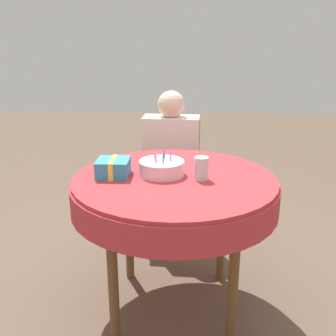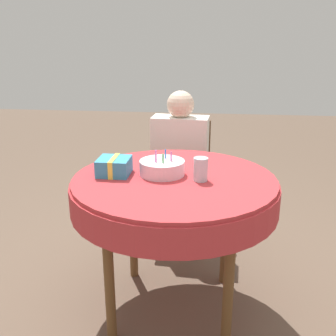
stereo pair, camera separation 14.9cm
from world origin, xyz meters
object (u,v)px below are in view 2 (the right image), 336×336
object	(u,v)px
chair	(181,175)
birthday_cake	(162,168)
drinking_glass	(201,169)
gift_box	(114,166)
person	(180,155)

from	to	relation	value
chair	birthday_cake	bearing A→B (deg)	-88.22
drinking_glass	gift_box	distance (m)	0.45
chair	gift_box	bearing A→B (deg)	-103.52
drinking_glass	gift_box	bearing A→B (deg)	174.83
chair	gift_box	size ratio (longest dim) A/B	5.20
chair	gift_box	distance (m)	0.99
person	drinking_glass	distance (m)	0.86
person	birthday_cake	bearing A→B (deg)	-88.00
chair	person	distance (m)	0.21
chair	drinking_glass	size ratio (longest dim) A/B	7.48
birthday_cake	drinking_glass	size ratio (longest dim) A/B	2.00
person	birthday_cake	size ratio (longest dim) A/B	4.77
person	birthday_cake	distance (m)	0.78
chair	drinking_glass	bearing A→B (deg)	-75.78
chair	gift_box	world-z (taller)	chair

